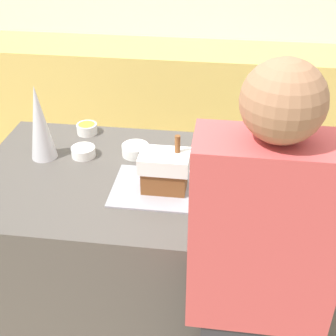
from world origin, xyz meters
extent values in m
plane|color=tan|center=(0.00, 0.00, 0.00)|extent=(12.00, 12.00, 0.00)
cube|color=#DBBC60|center=(0.00, 1.97, 0.44)|extent=(6.00, 0.60, 0.89)
cube|color=#514C47|center=(0.00, 0.00, 0.45)|extent=(1.83, 0.95, 0.91)
cube|color=#9E9EA8|center=(-0.01, -0.09, 0.91)|extent=(0.47, 0.33, 0.01)
cube|color=brown|center=(-0.01, -0.09, 0.97)|extent=(0.19, 0.13, 0.10)
cube|color=white|center=(-0.01, -0.09, 1.05)|extent=(0.22, 0.15, 0.07)
cylinder|color=brown|center=(0.05, -0.06, 1.13)|extent=(0.02, 0.02, 0.08)
cone|color=silver|center=(-0.64, 0.12, 1.10)|extent=(0.13, 0.13, 0.38)
cylinder|color=white|center=(0.40, 0.15, 0.93)|extent=(0.11, 0.11, 0.05)
cylinder|color=orange|center=(0.40, 0.15, 0.95)|extent=(0.09, 0.09, 0.01)
cylinder|color=white|center=(-0.50, 0.39, 0.93)|extent=(0.11, 0.11, 0.05)
cylinder|color=yellow|center=(-0.50, 0.39, 0.95)|extent=(0.09, 0.09, 0.01)
cylinder|color=white|center=(0.18, 0.23, 0.93)|extent=(0.14, 0.14, 0.04)
cylinder|color=brown|center=(0.18, 0.23, 0.95)|extent=(0.11, 0.11, 0.01)
cylinder|color=white|center=(0.74, 0.19, 0.93)|extent=(0.13, 0.13, 0.04)
cylinder|color=brown|center=(0.74, 0.19, 0.94)|extent=(0.11, 0.11, 0.01)
cylinder|color=white|center=(-0.45, 0.15, 0.93)|extent=(0.12, 0.12, 0.05)
cylinder|color=white|center=(-0.45, 0.15, 0.95)|extent=(0.10, 0.10, 0.01)
cylinder|color=white|center=(-0.20, 0.20, 0.93)|extent=(0.13, 0.13, 0.05)
cylinder|color=#4770DB|center=(-0.20, 0.20, 0.95)|extent=(0.11, 0.11, 0.01)
cylinder|color=#B24238|center=(0.76, 0.32, 0.96)|extent=(0.08, 0.08, 0.10)
cube|color=#CC4C4C|center=(0.38, -0.66, 1.17)|extent=(0.45, 0.20, 0.66)
sphere|color=#996B4C|center=(0.38, -0.66, 1.61)|extent=(0.23, 0.23, 0.23)
cylinder|color=#996B4C|center=(0.38, -0.43, 1.31)|extent=(0.08, 0.45, 0.08)
camera|label=1|loc=(0.24, -1.78, 2.10)|focal=50.00mm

